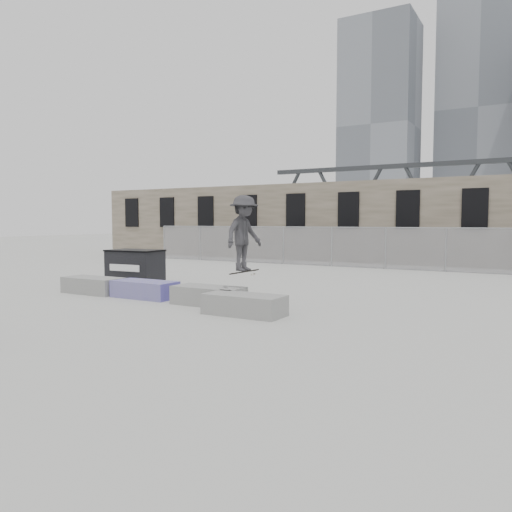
{
  "coord_description": "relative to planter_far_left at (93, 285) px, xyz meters",
  "views": [
    {
      "loc": [
        9.25,
        -11.39,
        2.3
      ],
      "look_at": [
        2.15,
        1.0,
        1.3
      ],
      "focal_mm": 35.0,
      "sensor_mm": 36.0,
      "label": 1
    }
  ],
  "objects": [
    {
      "name": "planter_offset",
      "position": [
        6.11,
        -0.77,
        0.0
      ],
      "size": [
        2.0,
        0.9,
        0.51
      ],
      "color": "gray",
      "rests_on": "ground"
    },
    {
      "name": "dumpster",
      "position": [
        -0.37,
        2.3,
        0.36
      ],
      "size": [
        2.01,
        1.31,
        1.27
      ],
      "rotation": [
        0.0,
        0.0,
        0.07
      ],
      "color": "black",
      "rests_on": "ground"
    },
    {
      "name": "planter_center_left",
      "position": [
        2.09,
        0.1,
        0.0
      ],
      "size": [
        2.0,
        0.9,
        0.51
      ],
      "color": "#4036A4",
      "rests_on": "ground"
    },
    {
      "name": "skyline_towers",
      "position": [
        2.12,
        94.08,
        20.52
      ],
      "size": [
        58.0,
        28.0,
        48.0
      ],
      "color": "slate",
      "rests_on": "ground"
    },
    {
      "name": "planter_center_right",
      "position": [
        4.49,
        0.01,
        0.0
      ],
      "size": [
        2.0,
        0.9,
        0.51
      ],
      "color": "gray",
      "rests_on": "ground"
    },
    {
      "name": "ground",
      "position": [
        3.12,
        0.27,
        -0.28
      ],
      "size": [
        120.0,
        120.0,
        0.0
      ],
      "primitive_type": "plane",
      "color": "#A0A19C",
      "rests_on": "ground"
    },
    {
      "name": "planter_far_left",
      "position": [
        0.0,
        0.0,
        0.0
      ],
      "size": [
        2.0,
        0.9,
        0.51
      ],
      "color": "gray",
      "rests_on": "ground"
    },
    {
      "name": "chainlink_fence",
      "position": [
        3.12,
        12.77,
        0.76
      ],
      "size": [
        22.06,
        0.06,
        2.02
      ],
      "color": "gray",
      "rests_on": "ground"
    },
    {
      "name": "skateboarder",
      "position": [
        5.47,
        0.27,
        1.7
      ],
      "size": [
        0.93,
        1.4,
        2.13
      ],
      "rotation": [
        0.0,
        0.0,
        1.43
      ],
      "color": "#302F32",
      "rests_on": "ground"
    },
    {
      "name": "stone_wall",
      "position": [
        3.12,
        16.51,
        1.98
      ],
      "size": [
        36.0,
        2.58,
        4.5
      ],
      "color": "#6A5F4E",
      "rests_on": "ground"
    }
  ]
}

